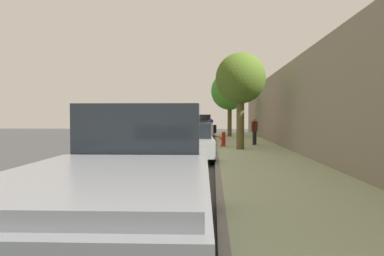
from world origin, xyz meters
The scene contains 16 objects.
ground centered at (0.00, 0.00, 0.00)m, with size 67.49×67.49×0.00m, color #353535.
sidewalk centered at (3.95, 0.00, 0.06)m, with size 3.58×42.18×0.13m, color #A1AE87.
curb_edge centered at (2.08, 0.00, 0.06)m, with size 0.16×42.18×0.13m, color gray.
lane_stripe_centre centered at (-2.72, -1.09, 0.00)m, with size 0.14×40.00×0.01m.
lane_stripe_bike_edge centered at (0.61, 0.00, 0.00)m, with size 0.12×42.18×0.01m, color white.
building_facade centered at (5.99, 0.00, 2.26)m, with size 0.50×42.18×4.52m, color gray.
parked_pickup_grey_second centered at (0.89, -11.51, 0.90)m, with size 2.14×5.35×1.95m.
parked_sedan_silver_mid centered at (1.05, -1.95, 0.75)m, with size 1.98×4.47×1.52m.
parked_sedan_red_far centered at (1.04, 7.58, 0.75)m, with size 1.95×4.46×1.52m.
parked_suv_tan_farthest centered at (0.87, 16.26, 1.03)m, with size 2.01×4.72×1.99m.
bicycle_at_curb centered at (1.62, 2.94, 0.37)m, with size 1.72×0.48×0.75m.
cyclist_with_backpack centered at (1.84, 2.49, 1.01)m, with size 0.43×0.62×1.66m.
street_tree_near_cyclist centered at (3.31, 1.44, 3.67)m, with size 2.53×2.53×4.89m.
street_tree_mid_block centered at (3.31, 12.76, 3.93)m, with size 3.12×3.12×5.42m.
pedestrian_on_phone centered at (4.37, 4.22, 1.03)m, with size 0.40×0.54×1.61m.
fire_hydrant centered at (2.51, 2.99, 0.55)m, with size 0.22×0.22×0.84m.
Camera 1 is at (1.94, -15.86, 1.77)m, focal length 31.59 mm.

